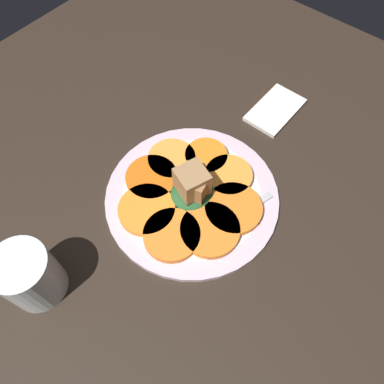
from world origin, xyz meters
The scene contains 14 objects.
table_slab centered at (0.00, 0.00, 1.00)cm, with size 120.00×120.00×2.00cm, color black.
plate centered at (0.00, 0.00, 2.52)cm, with size 29.55×29.55×1.05cm.
carrot_slice_0 centered at (-7.93, -2.41, 3.71)cm, with size 9.14×9.14×1.22cm, color orange.
carrot_slice_1 centered at (-3.37, -6.52, 3.71)cm, with size 9.61×9.61×1.22cm, color orange.
carrot_slice_2 centered at (2.09, -7.11, 3.71)cm, with size 9.51×9.51×1.22cm, color orange.
carrot_slice_3 centered at (6.75, -2.62, 3.71)cm, with size 8.27×8.27×1.22cm, color orange.
carrot_slice_4 centered at (7.52, 2.94, 3.71)cm, with size 7.61×7.61×1.22cm, color orange.
carrot_slice_5 centered at (3.10, 7.22, 3.71)cm, with size 8.52×8.52×1.22cm, color orange.
carrot_slice_6 centered at (-2.05, 7.34, 3.71)cm, with size 8.97×8.97×1.22cm, color #D56013.
carrot_slice_7 centered at (-7.15, 3.73, 3.71)cm, with size 9.41×9.41×1.22cm, color orange.
center_pile centered at (0.26, -0.06, 6.10)cm, with size 7.66×6.89×6.73cm.
fork centered at (-0.11, -7.80, 3.30)cm, with size 16.83×6.33×0.40cm.
water_glass centered at (-26.32, 7.82, 6.85)cm, with size 8.13×8.13×9.70cm.
napkin centered at (25.94, 0.30, 2.40)cm, with size 12.12×7.27×0.80cm.
Camera 1 is at (-24.51, -20.29, 57.99)cm, focal length 35.00 mm.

